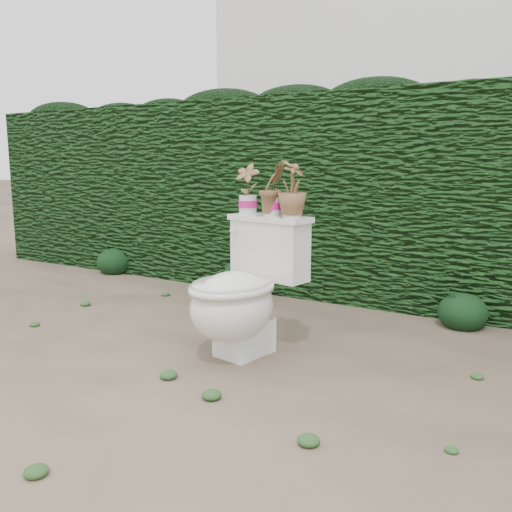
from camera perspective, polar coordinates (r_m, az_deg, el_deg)
The scene contains 9 objects.
ground at distance 3.24m, azimuth 2.18°, elevation -9.59°, with size 60.00×60.00×0.00m, color #816D59.
hedge at distance 4.54m, azimuth 12.16°, elevation 6.09°, with size 8.00×1.00×1.60m, color #1E4E1A.
toilet at distance 3.02m, azimuth -1.48°, elevation -4.01°, with size 0.56×0.74×0.78m.
potted_plant_left at distance 3.23m, azimuth -0.88°, elevation 6.98°, with size 0.15×0.10×0.28m, color #2D6B21.
potted_plant_center at distance 3.11m, azimuth 1.77°, elevation 6.93°, with size 0.16×0.13×0.29m, color #2D6B21.
potted_plant_right at distance 3.02m, azimuth 3.84°, elevation 6.92°, with size 0.17×0.17×0.30m, color #2D6B21.
liriope_clump_0 at distance 5.52m, azimuth -14.68°, elevation -0.31°, with size 0.34×0.34×0.28m, color #123414.
liriope_clump_1 at distance 4.54m, azimuth -0.79°, elevation -1.74°, with size 0.42×0.42×0.34m, color #123414.
liriope_clump_2 at distance 3.84m, azimuth 20.96°, elevation -5.15°, with size 0.32×0.32×0.26m, color #123414.
Camera 1 is at (1.48, -2.68, 1.08)m, focal length 38.00 mm.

